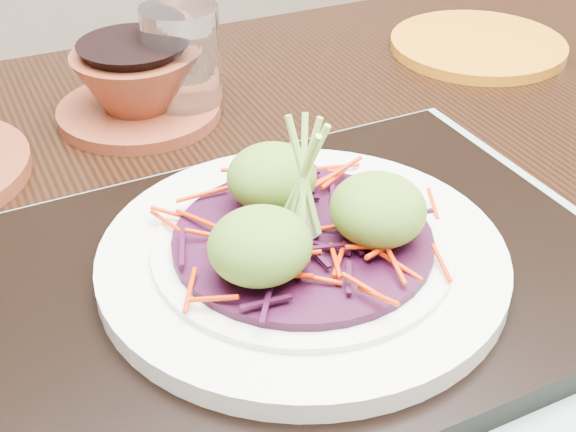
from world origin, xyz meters
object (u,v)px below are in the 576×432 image
serving_tray (302,278)px  white_plate (302,257)px  dining_table (296,359)px  terracotta_bowl_set (137,89)px  water_glass (182,60)px  yellow_plate (478,45)px

serving_tray → white_plate: bearing=-178.5°
dining_table → terracotta_bowl_set: terracotta_bowl_set is taller
white_plate → water_glass: bearing=83.4°
dining_table → yellow_plate: size_ratio=7.13×
serving_tray → terracotta_bowl_set: 0.30m
white_plate → terracotta_bowl_set: bearing=92.0°
dining_table → white_plate: size_ratio=5.14×
water_glass → white_plate: bearing=-96.6°
dining_table → terracotta_bowl_set: (-0.03, 0.25, 0.14)m
dining_table → terracotta_bowl_set: size_ratio=7.10×
white_plate → terracotta_bowl_set: 0.30m
terracotta_bowl_set → serving_tray: bearing=-88.0°
water_glass → serving_tray: bearing=-96.6°
terracotta_bowl_set → yellow_plate: 0.38m
serving_tray → white_plate: size_ratio=1.54×
serving_tray → water_glass: bearing=85.0°
yellow_plate → dining_table: bearing=-146.6°
dining_table → white_plate: 0.15m
white_plate → yellow_plate: size_ratio=1.39×
yellow_plate → terracotta_bowl_set: bearing=176.8°
water_glass → yellow_plate: (0.34, -0.01, -0.04)m
dining_table → serving_tray: serving_tray is taller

